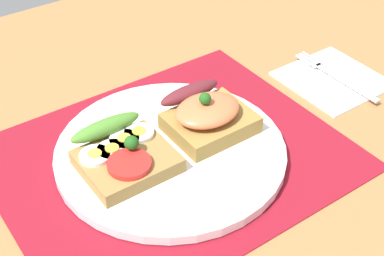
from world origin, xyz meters
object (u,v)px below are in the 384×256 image
at_px(plate, 171,152).
at_px(sandwich_salmon, 206,114).
at_px(napkin, 333,79).
at_px(fork, 334,75).
at_px(sandwich_egg_tomato, 123,154).

height_order(plate, sandwich_salmon, sandwich_salmon).
relative_size(napkin, fork, 0.86).
distance_m(sandwich_salmon, fork, 0.22).
bearing_deg(sandwich_egg_tomato, napkin, -0.35).
height_order(sandwich_salmon, napkin, sandwich_salmon).
bearing_deg(sandwich_salmon, napkin, -0.15).
xyz_separation_m(napkin, fork, (0.00, 0.00, 0.00)).
relative_size(sandwich_salmon, fork, 0.66).
bearing_deg(sandwich_salmon, sandwich_egg_tomato, 179.25).
bearing_deg(sandwich_salmon, fork, 0.25).
bearing_deg(plate, napkin, 1.07).
xyz_separation_m(sandwich_egg_tomato, napkin, (0.33, -0.00, -0.03)).
bearing_deg(napkin, sandwich_egg_tomato, 179.65).
relative_size(sandwich_egg_tomato, fork, 0.69).
distance_m(sandwich_egg_tomato, fork, 0.33).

